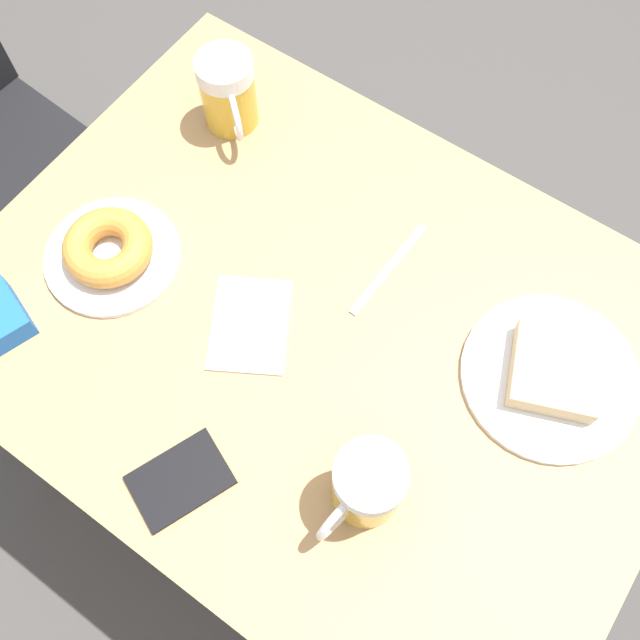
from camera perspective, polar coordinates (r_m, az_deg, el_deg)
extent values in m
plane|color=#474442|center=(1.73, 0.00, -10.18)|extent=(8.00, 8.00, 0.00)
cube|color=tan|center=(1.06, 0.00, -0.78)|extent=(0.79, 1.05, 0.03)
cylinder|color=black|center=(1.52, 23.41, -5.68)|extent=(0.04, 0.04, 0.69)
cylinder|color=black|center=(1.52, -23.58, -6.63)|extent=(0.04, 0.04, 0.69)
cylinder|color=black|center=(1.67, -6.90, 12.32)|extent=(0.04, 0.04, 0.69)
cube|color=black|center=(1.66, -24.05, 10.49)|extent=(0.43, 0.43, 0.02)
cylinder|color=black|center=(1.72, -21.82, -0.46)|extent=(0.03, 0.03, 0.43)
cylinder|color=black|center=(1.78, -13.83, 7.60)|extent=(0.03, 0.03, 0.43)
cylinder|color=black|center=(1.98, -21.08, 12.70)|extent=(0.03, 0.03, 0.43)
cylinder|color=silver|center=(1.06, 17.92, -4.31)|extent=(0.25, 0.25, 0.01)
cube|color=#D1B27F|center=(1.04, 18.27, -3.88)|extent=(0.16, 0.16, 0.04)
cylinder|color=silver|center=(1.13, -16.26, 4.93)|extent=(0.21, 0.21, 0.01)
torus|color=#D18938|center=(1.11, -16.62, 5.60)|extent=(0.13, 0.13, 0.04)
cylinder|color=gold|center=(0.92, 3.81, -13.17)|extent=(0.09, 0.09, 0.10)
cylinder|color=white|center=(0.86, 4.07, -12.34)|extent=(0.09, 0.09, 0.03)
torus|color=silver|center=(0.90, 1.66, -15.25)|extent=(0.08, 0.02, 0.08)
cylinder|color=gold|center=(1.22, -7.29, 17.22)|extent=(0.09, 0.09, 0.10)
cylinder|color=white|center=(1.17, -7.68, 19.32)|extent=(0.09, 0.09, 0.03)
torus|color=silver|center=(1.17, -6.84, 15.96)|extent=(0.06, 0.07, 0.08)
cube|color=white|center=(1.05, -5.63, -0.36)|extent=(0.19, 0.17, 0.00)
cube|color=silver|center=(1.09, 5.51, 4.11)|extent=(0.19, 0.02, 0.00)
cube|color=black|center=(0.99, -11.11, -12.44)|extent=(0.15, 0.13, 0.01)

